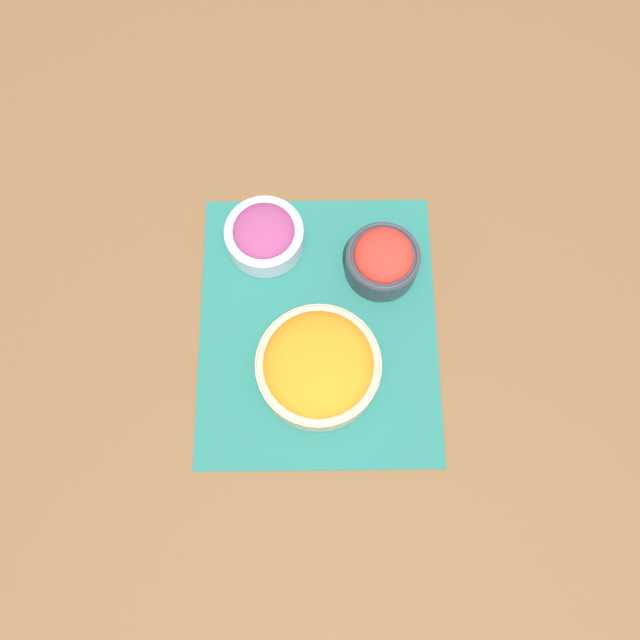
% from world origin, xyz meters
% --- Properties ---
extents(ground_plane, '(3.00, 3.00, 0.00)m').
position_xyz_m(ground_plane, '(0.00, 0.00, 0.00)').
color(ground_plane, brown).
extents(placemat, '(0.46, 0.38, 0.00)m').
position_xyz_m(placemat, '(0.00, 0.00, 0.00)').
color(placemat, '#236B60').
rests_on(placemat, ground_plane).
extents(carrot_bowl, '(0.19, 0.19, 0.08)m').
position_xyz_m(carrot_bowl, '(-0.08, -0.00, 0.04)').
color(carrot_bowl, '#C6B28E').
rests_on(carrot_bowl, placemat).
extents(onion_bowl, '(0.13, 0.13, 0.07)m').
position_xyz_m(onion_bowl, '(0.15, 0.09, 0.04)').
color(onion_bowl, silver).
rests_on(onion_bowl, placemat).
extents(tomato_bowl, '(0.12, 0.12, 0.08)m').
position_xyz_m(tomato_bowl, '(0.10, -0.10, 0.04)').
color(tomato_bowl, '#333842').
rests_on(tomato_bowl, placemat).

